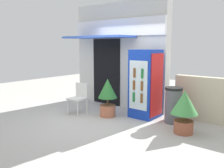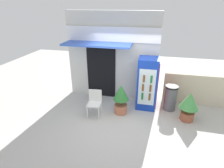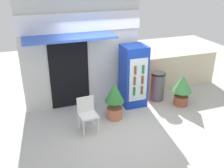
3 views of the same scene
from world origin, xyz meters
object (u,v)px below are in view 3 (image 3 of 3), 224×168
Objects in this scene: plastic_chair at (87,112)px; trash_bin at (158,86)px; potted_plant_near_shop at (115,99)px; drink_cooler at (134,76)px; potted_plant_curbside at (182,87)px.

trash_bin reaches higher than plastic_chair.
plastic_chair is 0.87m from potted_plant_near_shop.
drink_cooler is 0.93m from trash_bin.
potted_plant_near_shop is at bearing -159.48° from trash_bin.
drink_cooler is 1.75× the size of potted_plant_near_shop.
potted_plant_curbside reaches higher than plastic_chair.
potted_plant_curbside is at bearing -22.22° from drink_cooler.
potted_plant_near_shop is at bearing -178.24° from potted_plant_curbside.
plastic_chair is 0.83× the size of potted_plant_near_shop.
trash_bin is (2.44, 0.88, -0.05)m from plastic_chair.
potted_plant_near_shop is (0.82, 0.28, 0.09)m from plastic_chair.
drink_cooler is 1.47m from potted_plant_curbside.
trash_bin is at bearing 133.25° from potted_plant_curbside.
potted_plant_curbside reaches higher than trash_bin.
drink_cooler is 2.01× the size of trash_bin.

